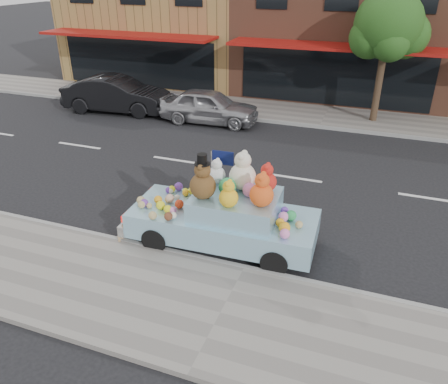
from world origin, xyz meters
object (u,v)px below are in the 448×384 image
at_px(street_tree, 388,30).
at_px(art_car, 225,214).
at_px(car_silver, 209,106).
at_px(car_dark, 117,95).

distance_m(street_tree, art_car, 11.42).
height_order(car_silver, car_dark, car_dark).
bearing_deg(car_dark, car_silver, -96.41).
bearing_deg(art_car, car_dark, 132.26).
xyz_separation_m(car_silver, art_car, (3.72, -8.31, 0.12)).
height_order(street_tree, art_car, street_tree).
distance_m(car_silver, art_car, 9.10).
height_order(car_silver, art_car, art_car).
distance_m(street_tree, car_silver, 7.56).
distance_m(car_dark, art_car, 11.67).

